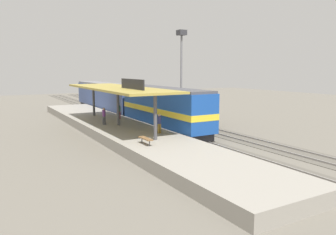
% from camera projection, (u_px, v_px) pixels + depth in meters
% --- Properties ---
extents(ground_plane, '(120.00, 120.00, 0.00)m').
position_uv_depth(ground_plane, '(175.00, 128.00, 36.51)').
color(ground_plane, '#666056').
extents(track_near, '(3.20, 110.00, 0.16)m').
position_uv_depth(track_near, '(159.00, 130.00, 35.53)').
color(track_near, '#565249').
rests_on(track_near, ground).
extents(track_far, '(3.20, 110.00, 0.16)m').
position_uv_depth(track_far, '(194.00, 126.00, 37.79)').
color(track_far, '#565249').
rests_on(track_far, ground).
extents(platform, '(6.00, 44.00, 0.90)m').
position_uv_depth(platform, '(119.00, 130.00, 33.20)').
color(platform, gray).
rests_on(platform, ground).
extents(station_canopy, '(5.20, 18.00, 4.70)m').
position_uv_depth(station_canopy, '(118.00, 89.00, 32.53)').
color(station_canopy, '#47474C').
rests_on(station_canopy, platform).
extents(platform_bench, '(0.44, 1.70, 0.50)m').
position_uv_depth(platform_bench, '(146.00, 139.00, 24.56)').
color(platform_bench, '#333338').
rests_on(platform_bench, platform).
extents(locomotive, '(2.93, 14.43, 4.44)m').
position_uv_depth(locomotive, '(164.00, 109.00, 34.15)').
color(locomotive, '#28282D').
rests_on(locomotive, track_near).
extents(passenger_carriage_single, '(2.90, 20.00, 4.24)m').
position_uv_depth(passenger_carriage_single, '(106.00, 97.00, 49.62)').
color(passenger_carriage_single, '#28282D').
rests_on(passenger_carriage_single, track_near).
extents(freight_car, '(2.80, 12.00, 3.54)m').
position_uv_depth(freight_car, '(178.00, 106.00, 40.49)').
color(freight_car, '#28282D').
rests_on(freight_car, track_far).
extents(light_mast, '(1.10, 1.10, 11.70)m').
position_uv_depth(light_mast, '(181.00, 55.00, 44.96)').
color(light_mast, slate).
rests_on(light_mast, ground).
extents(person_waiting, '(0.34, 0.34, 1.71)m').
position_uv_depth(person_waiting, '(159.00, 122.00, 28.88)').
color(person_waiting, olive).
rests_on(person_waiting, platform).
extents(person_walking, '(0.34, 0.34, 1.71)m').
position_uv_depth(person_walking, '(119.00, 110.00, 37.21)').
color(person_walking, maroon).
rests_on(person_walking, platform).
extents(person_boarding, '(0.34, 0.34, 1.71)m').
position_uv_depth(person_boarding, '(104.00, 115.00, 33.39)').
color(person_boarding, '#4C4C51').
rests_on(person_boarding, platform).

